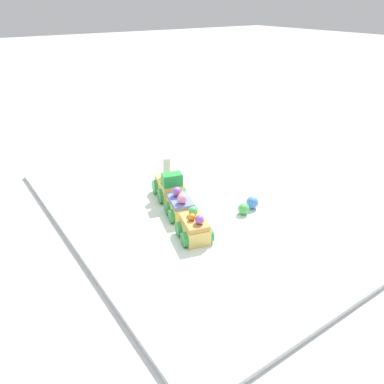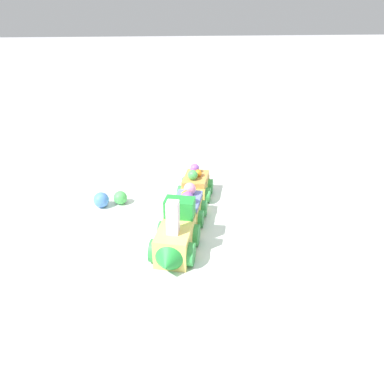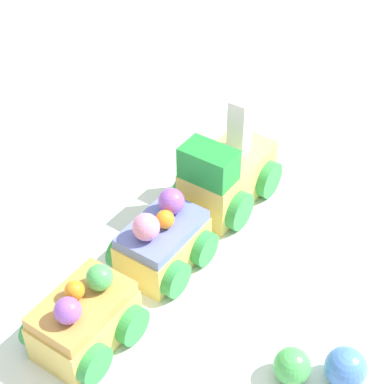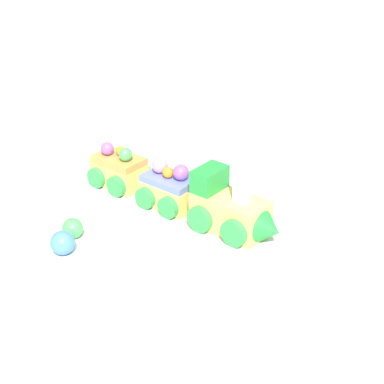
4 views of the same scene
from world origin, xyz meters
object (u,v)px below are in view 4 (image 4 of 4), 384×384
cake_car_caramel (119,170)px  cake_train_locomotive (234,211)px  gumball_blue (62,243)px  gumball_green (73,228)px  cake_car_blueberry (170,189)px

cake_car_caramel → cake_train_locomotive: bearing=0.1°
cake_car_caramel → gumball_blue: 0.19m
cake_train_locomotive → gumball_blue: bearing=-126.7°
cake_car_caramel → gumball_green: bearing=-68.1°
cake_car_blueberry → cake_car_caramel: bearing=-179.9°
cake_car_blueberry → gumball_green: cake_car_blueberry is taller
cake_car_blueberry → gumball_blue: 0.17m
cake_car_blueberry → gumball_blue: size_ratio=2.87×
gumball_green → gumball_blue: gumball_blue is taller
cake_car_blueberry → gumball_blue: bearing=-97.1°
cake_train_locomotive → cake_car_blueberry: bearing=180.0°
cake_car_blueberry → cake_car_caramel: same height
cake_train_locomotive → cake_car_caramel: cake_train_locomotive is taller
cake_train_locomotive → gumball_green: bearing=-136.2°
gumball_blue → cake_car_blueberry: bearing=67.0°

